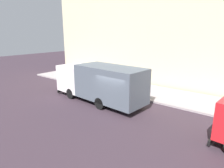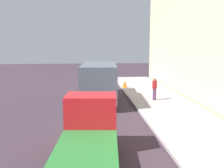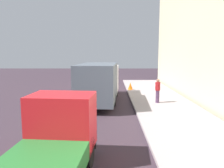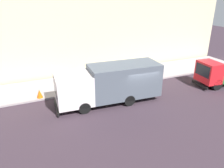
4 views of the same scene
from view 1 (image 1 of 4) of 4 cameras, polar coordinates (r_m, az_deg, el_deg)
The scene contains 6 objects.
ground at distance 13.87m, azimuth 1.19°, elevation -7.69°, with size 80.00×80.00×0.00m, color #372A33.
sidewalk at distance 18.01m, azimuth 11.22°, elevation -2.40°, with size 4.35×30.00×0.14m, color #A19697.
building_facade at distance 19.69m, azimuth 15.94°, elevation 17.24°, with size 0.50×30.00×12.67m, color beige.
large_utility_truck at distance 15.18m, azimuth -3.78°, elevation 0.64°, with size 2.94×8.15×2.93m.
pedestrian_walking at distance 18.03m, azimuth 7.10°, elevation 1.01°, with size 0.39×0.39×1.71m.
traffic_cone_orange at distance 20.68m, azimuth -8.98°, elevation 1.12°, with size 0.48×0.48×0.69m, color orange.
Camera 1 is at (-10.22, -7.75, 5.29)m, focal length 31.41 mm.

